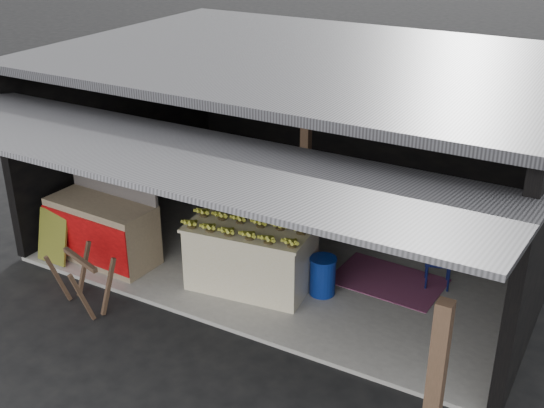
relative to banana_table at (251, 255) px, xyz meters
The scene contains 13 objects.
ground 1.17m from the banana_table, 85.98° to the right, with size 80.00×80.00×0.00m, color black.
concrete_slab 1.54m from the banana_table, 87.10° to the left, with size 7.00×5.00×0.06m, color gray.
shophouse 2.37m from the banana_table, 87.59° to the left, with size 7.40×7.29×3.02m.
banana_table is the anchor object (origin of this frame).
banana_pile 0.55m from the banana_table, ahead, with size 1.56×0.93×0.18m, color gold, non-canonical shape.
white_crate 0.75m from the banana_table, 91.90° to the left, with size 0.87×0.61×0.95m.
neighbor_stall 2.33m from the banana_table, 169.19° to the right, with size 1.67×0.81×1.69m.
green_signboard 3.01m from the banana_table, 163.25° to the right, with size 0.53×0.04×0.80m, color black.
sawhorse 2.26m from the banana_table, 137.35° to the right, with size 0.85×0.84×0.77m.
water_barrel 1.02m from the banana_table, 15.63° to the left, with size 0.35×0.35×0.52m, color navy.
plastic_chair 2.60m from the banana_table, 30.78° to the left, with size 0.47×0.47×0.79m.
magenta_rug 1.99m from the banana_table, 32.00° to the left, with size 1.50×1.00×0.01m, color #731959.
picture_frames 4.10m from the banana_table, 91.39° to the left, with size 1.62×0.04×0.46m.
Camera 1 is at (4.22, -5.95, 5.08)m, focal length 45.00 mm.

